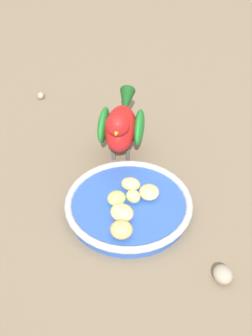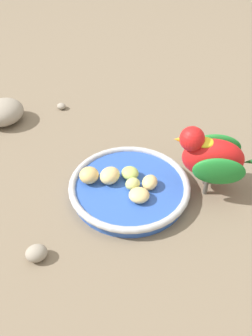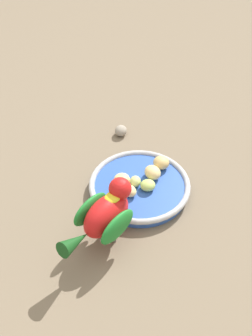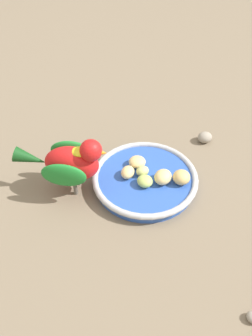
% 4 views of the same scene
% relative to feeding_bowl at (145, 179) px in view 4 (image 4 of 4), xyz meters
% --- Properties ---
extents(ground_plane, '(4.00, 4.00, 0.00)m').
position_rel_feeding_bowl_xyz_m(ground_plane, '(-0.01, 0.02, -0.01)').
color(ground_plane, '#756651').
extents(feeding_bowl, '(0.21, 0.21, 0.03)m').
position_rel_feeding_bowl_xyz_m(feeding_bowl, '(0.00, 0.00, 0.00)').
color(feeding_bowl, '#2D56B7').
rests_on(feeding_bowl, ground_plane).
extents(apple_piece_0, '(0.03, 0.03, 0.02)m').
position_rel_feeding_bowl_xyz_m(apple_piece_0, '(0.01, -0.01, 0.02)').
color(apple_piece_0, '#B2CC66').
rests_on(apple_piece_0, feeding_bowl).
extents(apple_piece_1, '(0.03, 0.03, 0.02)m').
position_rel_feeding_bowl_xyz_m(apple_piece_1, '(-0.01, 0.00, 0.02)').
color(apple_piece_1, '#C6D17A').
rests_on(apple_piece_1, feeding_bowl).
extents(apple_piece_2, '(0.05, 0.05, 0.02)m').
position_rel_feeding_bowl_xyz_m(apple_piece_2, '(-0.04, 0.01, 0.02)').
color(apple_piece_2, '#E5C67F').
rests_on(apple_piece_2, feeding_bowl).
extents(apple_piece_3, '(0.04, 0.04, 0.02)m').
position_rel_feeding_bowl_xyz_m(apple_piece_3, '(-0.02, -0.02, 0.02)').
color(apple_piece_3, '#E5C67F').
rests_on(apple_piece_3, feeding_bowl).
extents(apple_piece_4, '(0.04, 0.05, 0.03)m').
position_rel_feeding_bowl_xyz_m(apple_piece_4, '(0.03, 0.02, 0.02)').
color(apple_piece_4, '#E5C67F').
rests_on(apple_piece_4, feeding_bowl).
extents(apple_piece_5, '(0.05, 0.05, 0.03)m').
position_rel_feeding_bowl_xyz_m(apple_piece_5, '(0.05, 0.05, 0.02)').
color(apple_piece_5, tan).
rests_on(apple_piece_5, feeding_bowl).
extents(parrot, '(0.15, 0.14, 0.12)m').
position_rel_feeding_bowl_xyz_m(parrot, '(-0.08, -0.11, 0.06)').
color(parrot, '#59544C').
rests_on(parrot, ground_plane).
extents(pebble_0, '(0.04, 0.04, 0.02)m').
position_rel_feeding_bowl_xyz_m(pebble_0, '(-0.02, 0.19, -0.00)').
color(pebble_0, gray).
rests_on(pebble_0, ground_plane).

